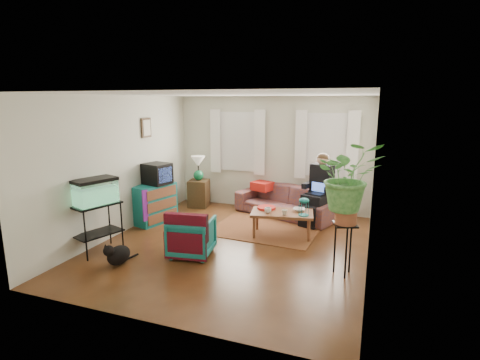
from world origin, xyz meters
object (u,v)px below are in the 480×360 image
at_px(aquarium_stand, 98,228).
at_px(armchair, 192,235).
at_px(dresser, 155,203).
at_px(coffee_table, 282,224).
at_px(side_table, 199,193).
at_px(plant_stand, 344,249).
at_px(sofa, 286,196).

xyz_separation_m(aquarium_stand, armchair, (1.52, 0.43, -0.07)).
xyz_separation_m(dresser, coffee_table, (2.69, 0.10, -0.17)).
distance_m(side_table, coffee_table, 2.68).
bearing_deg(armchair, dresser, -48.31).
bearing_deg(plant_stand, coffee_table, 134.29).
bearing_deg(sofa, aquarium_stand, -109.04).
height_order(side_table, plant_stand, plant_stand).
relative_size(aquarium_stand, armchair, 1.21).
bearing_deg(coffee_table, sofa, 89.88).
xyz_separation_m(sofa, aquarium_stand, (-2.47, -3.07, -0.02)).
bearing_deg(plant_stand, aquarium_stand, -172.16).
bearing_deg(dresser, coffee_table, 17.14).
relative_size(dresser, coffee_table, 0.79).
bearing_deg(armchair, coffee_table, -139.56).
relative_size(side_table, dresser, 0.72).
distance_m(side_table, plant_stand, 4.38).
xyz_separation_m(aquarium_stand, plant_stand, (3.92, 0.54, -0.03)).
bearing_deg(side_table, coffee_table, -28.65).
relative_size(sofa, dresser, 2.48).
xyz_separation_m(coffee_table, plant_stand, (1.22, -1.25, 0.15)).
xyz_separation_m(side_table, plant_stand, (3.57, -2.54, 0.07)).
xyz_separation_m(side_table, dresser, (-0.34, -1.39, 0.08)).
distance_m(aquarium_stand, armchair, 1.58).
relative_size(side_table, plant_stand, 0.83).
xyz_separation_m(armchair, coffee_table, (1.18, 1.36, -0.11)).
xyz_separation_m(side_table, armchair, (1.17, -2.64, 0.02)).
xyz_separation_m(armchair, plant_stand, (2.40, 0.11, 0.04)).
bearing_deg(aquarium_stand, dresser, 108.21).
bearing_deg(coffee_table, side_table, 140.88).
distance_m(dresser, armchair, 1.96).
bearing_deg(side_table, sofa, -0.10).
height_order(sofa, aquarium_stand, sofa).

